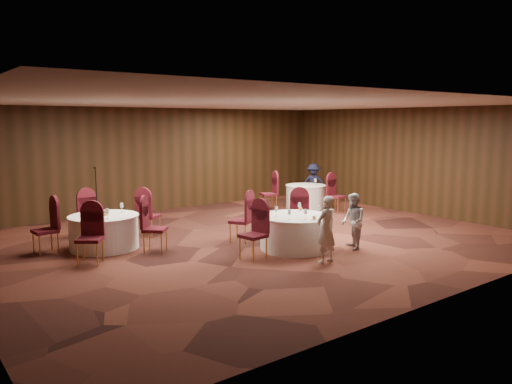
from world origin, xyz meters
TOP-DOWN VIEW (x-y plane):
  - ground at (0.00, 0.00)m, footprint 12.00×12.00m
  - room_shell at (0.00, 0.00)m, footprint 12.00×12.00m
  - table_main at (0.21, -1.24)m, footprint 1.59×1.59m
  - table_left at (-3.14, 1.33)m, footprint 1.50×1.50m
  - table_right at (4.00, 2.56)m, footprint 1.29×1.29m
  - chairs_main at (-0.09, -0.54)m, footprint 2.85×2.01m
  - chairs_left at (-3.08, 1.38)m, footprint 3.10×3.02m
  - chairs_right at (3.50, 2.18)m, footprint 1.96×2.29m
  - tabletop_main at (0.36, -1.35)m, footprint 1.15×1.14m
  - tabletop_left at (-3.13, 1.33)m, footprint 0.89×0.83m
  - tabletop_right at (4.23, 2.35)m, footprint 0.08×0.08m
  - mic_stand at (-2.27, 4.23)m, footprint 0.24×0.24m
  - woman_a at (-0.03, -2.41)m, footprint 0.51×0.36m
  - woman_b at (1.21, -1.99)m, footprint 0.70×0.75m
  - man_c at (4.96, 3.21)m, footprint 0.94×0.99m

SIDE VIEW (x-z plane):
  - ground at x=0.00m, z-range 0.00..0.00m
  - table_left at x=-3.14m, z-range 0.01..0.75m
  - table_right at x=4.00m, z-range 0.01..0.75m
  - table_main at x=0.21m, z-range 0.01..0.75m
  - mic_stand at x=-2.27m, z-range -0.33..1.22m
  - chairs_main at x=-0.09m, z-range 0.00..1.00m
  - chairs_left at x=-3.08m, z-range 0.00..1.00m
  - chairs_right at x=3.50m, z-range 0.00..1.00m
  - woman_b at x=1.21m, z-range 0.00..1.23m
  - woman_a at x=-0.03m, z-range 0.00..1.34m
  - man_c at x=4.96m, z-range 0.00..1.34m
  - tabletop_left at x=-3.13m, z-range 0.71..0.93m
  - tabletop_main at x=0.36m, z-range 0.74..0.95m
  - tabletop_right at x=4.23m, z-range 0.79..1.01m
  - room_shell at x=0.00m, z-range -4.04..7.96m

